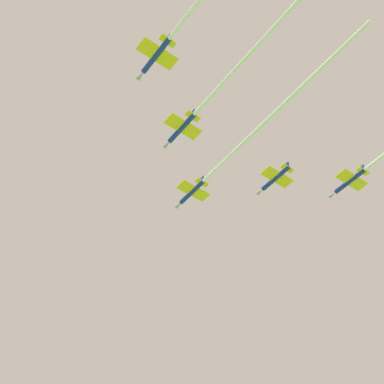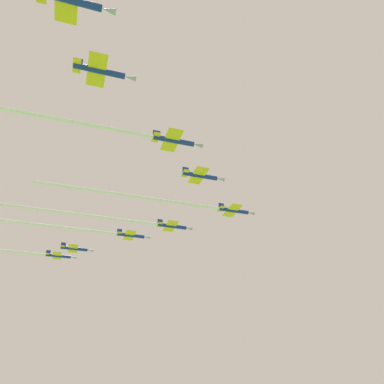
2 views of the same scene
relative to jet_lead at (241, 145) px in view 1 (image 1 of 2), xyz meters
The scene contains 3 objects.
jet_lead is the anchor object (origin of this frame).
jet_port_inner 23.42m from the jet_lead, 67.90° to the right, with size 65.76×30.16×2.80m.
jet_starboard_inner 17.06m from the jet_lead, 81.39° to the left, with size 13.25×10.26×2.80m.
Camera 1 is at (40.83, -108.68, 3.87)m, focal length 50.56 mm.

